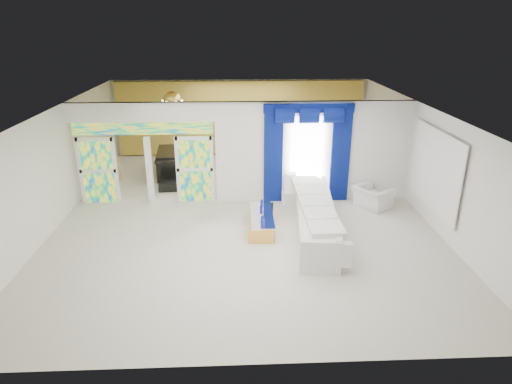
{
  "coord_description": "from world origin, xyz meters",
  "views": [
    {
      "loc": [
        -0.16,
        -11.59,
        5.15
      ],
      "look_at": [
        0.3,
        -1.2,
        1.1
      ],
      "focal_mm": 31.03,
      "sensor_mm": 36.0,
      "label": 1
    }
  ],
  "objects_px": {
    "white_sofa": "(315,219)",
    "console_table": "(300,197)",
    "coffee_table": "(262,222)",
    "grand_piano": "(177,162)",
    "armchair": "(373,197)"
  },
  "relations": [
    {
      "from": "coffee_table",
      "to": "grand_piano",
      "type": "bearing_deg",
      "value": 121.09
    },
    {
      "from": "console_table",
      "to": "grand_piano",
      "type": "relative_size",
      "value": 0.62
    },
    {
      "from": "white_sofa",
      "to": "coffee_table",
      "type": "xyz_separation_m",
      "value": [
        -1.35,
        0.3,
        -0.2
      ]
    },
    {
      "from": "white_sofa",
      "to": "console_table",
      "type": "relative_size",
      "value": 3.83
    },
    {
      "from": "white_sofa",
      "to": "grand_piano",
      "type": "distance_m",
      "value": 6.33
    },
    {
      "from": "coffee_table",
      "to": "console_table",
      "type": "relative_size",
      "value": 1.62
    },
    {
      "from": "white_sofa",
      "to": "grand_piano",
      "type": "height_order",
      "value": "grand_piano"
    },
    {
      "from": "coffee_table",
      "to": "grand_piano",
      "type": "relative_size",
      "value": 1.0
    },
    {
      "from": "armchair",
      "to": "grand_piano",
      "type": "bearing_deg",
      "value": 27.43
    },
    {
      "from": "armchair",
      "to": "white_sofa",
      "type": "bearing_deg",
      "value": 94.39
    },
    {
      "from": "white_sofa",
      "to": "armchair",
      "type": "relative_size",
      "value": 4.26
    },
    {
      "from": "grand_piano",
      "to": "coffee_table",
      "type": "bearing_deg",
      "value": -63.96
    },
    {
      "from": "white_sofa",
      "to": "console_table",
      "type": "xyz_separation_m",
      "value": [
        -0.1,
        2.01,
        -0.22
      ]
    },
    {
      "from": "coffee_table",
      "to": "armchair",
      "type": "relative_size",
      "value": 1.8
    },
    {
      "from": "console_table",
      "to": "armchair",
      "type": "relative_size",
      "value": 1.11
    }
  ]
}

